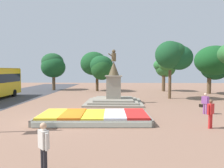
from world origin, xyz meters
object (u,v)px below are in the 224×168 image
object	(u,v)px
flower_planter	(94,117)
pedestrian_near_planter	(211,112)
pedestrian_with_handbag	(205,102)
pedestrian_crossing_plaza	(44,144)
statue_monument	(114,94)

from	to	relation	value
flower_planter	pedestrian_near_planter	distance (m)	6.88
pedestrian_with_handbag	pedestrian_crossing_plaza	xyz separation A→B (m)	(-8.59, -9.58, 0.06)
statue_monument	pedestrian_near_planter	xyz separation A→B (m)	(5.63, -9.04, 0.00)
flower_planter	pedestrian_near_planter	xyz separation A→B (m)	(6.66, -1.57, 0.69)
pedestrian_near_planter	flower_planter	bearing A→B (deg)	166.69
flower_planter	pedestrian_with_handbag	distance (m)	8.28
pedestrian_with_handbag	pedestrian_near_planter	distance (m)	4.20
statue_monument	pedestrian_crossing_plaza	xyz separation A→B (m)	(-1.73, -14.60, -0.00)
flower_planter	statue_monument	size ratio (longest dim) A/B	1.33
flower_planter	statue_monument	world-z (taller)	statue_monument
statue_monument	pedestrian_near_planter	distance (m)	10.65
pedestrian_with_handbag	flower_planter	bearing A→B (deg)	-162.77
pedestrian_with_handbag	pedestrian_near_planter	xyz separation A→B (m)	(-1.23, -4.02, 0.07)
flower_planter	pedestrian_crossing_plaza	size ratio (longest dim) A/B	4.50
statue_monument	flower_planter	bearing A→B (deg)	-97.81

